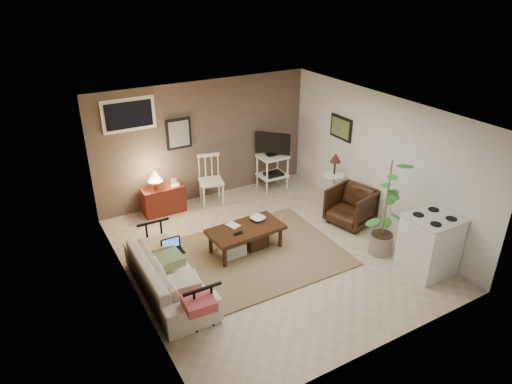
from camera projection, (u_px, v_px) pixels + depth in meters
floor at (270, 252)px, 7.64m from camera, size 5.00×5.00×0.00m
art_back at (179, 134)px, 8.68m from camera, size 0.50×0.03×0.60m
art_right at (341, 128)px, 8.78m from camera, size 0.03×0.60×0.45m
window at (129, 115)px, 8.06m from camera, size 0.96×0.03×0.60m
rug at (255, 254)px, 7.56m from camera, size 2.76×2.22×0.03m
coffee_table at (245, 237)px, 7.57m from camera, size 1.27×0.70×0.47m
sofa at (169, 269)px, 6.55m from camera, size 0.58×1.99×0.78m
sofa_pillows at (177, 271)px, 6.35m from camera, size 0.38×1.89×0.13m
sofa_end_rails at (176, 270)px, 6.62m from camera, size 0.53×1.98×0.67m
laptop at (172, 248)px, 6.85m from camera, size 0.31×0.22×0.21m
red_console at (163, 198)px, 8.76m from camera, size 0.80×0.36×0.92m
spindle_chair at (211, 181)px, 9.07m from camera, size 0.54×0.54×0.99m
tv_stand at (273, 159)px, 9.61m from camera, size 0.59×0.57×1.25m
side_table at (334, 173)px, 8.88m from camera, size 0.42×0.42×1.12m
armchair at (351, 205)px, 8.37m from camera, size 0.86×0.89×0.76m
potted_plant at (386, 204)px, 7.24m from camera, size 0.42×0.42×1.70m
stove at (429, 244)px, 6.99m from camera, size 0.74×0.69×0.96m
bowl at (258, 214)px, 7.67m from camera, size 0.25×0.11×0.24m
book_table at (229, 222)px, 7.45m from camera, size 0.16×0.07×0.22m
book_console at (171, 181)px, 8.70m from camera, size 0.15×0.07×0.21m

